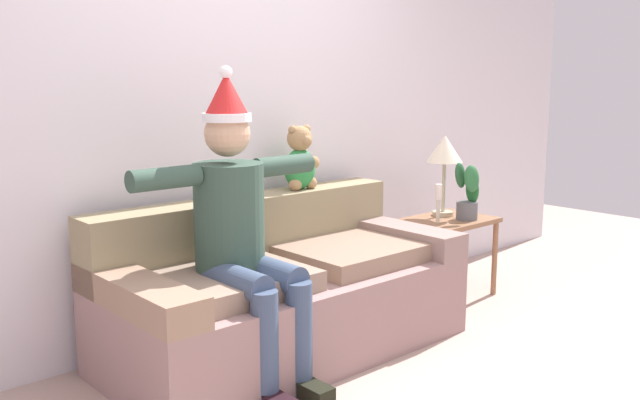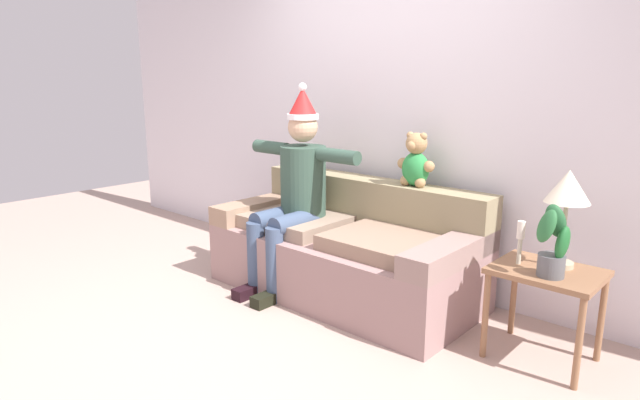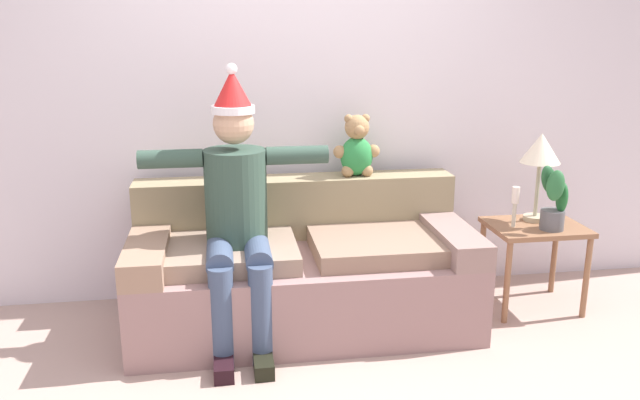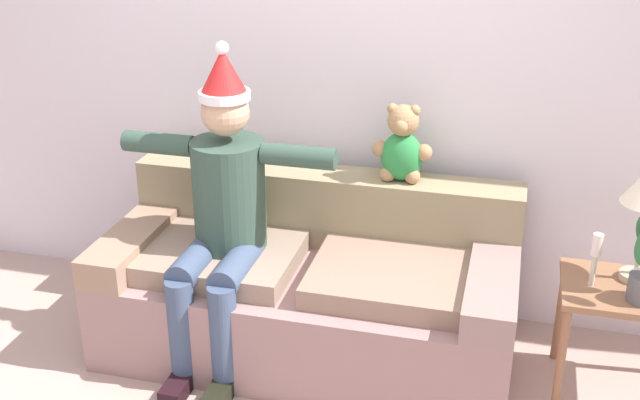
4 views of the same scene
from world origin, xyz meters
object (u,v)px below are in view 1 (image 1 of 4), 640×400
Objects in this scene: teddy_bear at (300,160)px; table_lamp at (445,153)px; couch at (282,292)px; person_seated at (241,226)px; side_table at (450,231)px; potted_plant at (468,194)px; candle_tall at (438,198)px.

teddy_bear is 1.11m from table_lamp.
couch is 3.56× the size of table_lamp.
person_seated is (-0.37, -0.16, 0.45)m from couch.
side_table is (1.81, 0.14, -0.32)m from person_seated.
side_table is at bearing -0.71° from couch.
couch is 1.53m from potted_plant.
side_table is at bearing 115.89° from potted_plant.
candle_tall is at bearing -150.26° from table_lamp.
potted_plant is (0.05, -0.10, 0.26)m from side_table.
table_lamp is (1.84, 0.23, 0.19)m from person_seated.
teddy_bear is at bearing 168.97° from table_lamp.
table_lamp is 1.38× the size of potted_plant.
table_lamp reaches higher than candle_tall.
couch is 0.81m from teddy_bear.
side_table is 1.42× the size of potted_plant.
person_seated is at bearing -175.68° from candle_tall.
person_seated is 6.10× the size of candle_tall.
couch is 1.28× the size of person_seated.
side_table is 0.52m from table_lamp.
table_lamp is at bearing -11.03° from teddy_bear.
person_seated is 2.71× the size of side_table.
teddy_bear is (0.75, 0.45, 0.21)m from person_seated.
candle_tall is at bearing 159.12° from potted_plant.
side_table is 2.25× the size of candle_tall.
side_table is 0.28m from potted_plant.
table_lamp is at bearing 94.02° from potted_plant.
potted_plant is (1.85, 0.05, -0.06)m from person_seated.
side_table is at bearing 4.57° from person_seated.
couch is at bearing 178.30° from candle_tall.
couch reaches higher than candle_tall.
couch is 4.93× the size of potted_plant.
teddy_bear is 1.53× the size of candle_tall.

